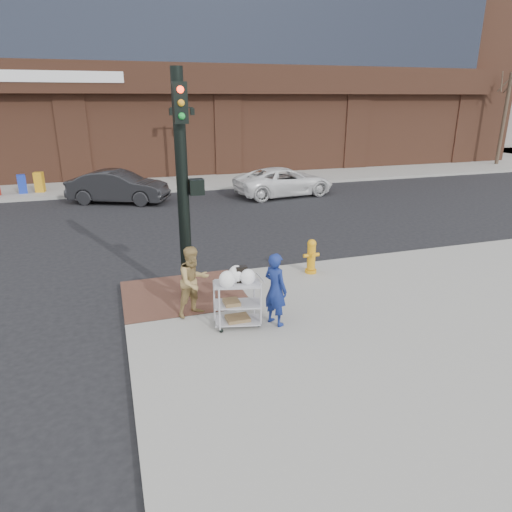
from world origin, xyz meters
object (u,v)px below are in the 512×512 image
object	(u,v)px
pedestrian_tan	(194,281)
sedan_dark	(118,187)
minivan_white	(284,182)
utility_cart	(237,300)
traffic_signal_pole	(184,182)
woman_blue	(276,289)
fire_hydrant	(311,256)
lamp_post	(183,136)

from	to	relation	value
pedestrian_tan	sedan_dark	bearing A→B (deg)	71.32
minivan_white	utility_cart	world-z (taller)	utility_cart
pedestrian_tan	sedan_dark	distance (m)	12.69
traffic_signal_pole	woman_blue	xyz separation A→B (m)	(1.43, -1.94, -1.92)
minivan_white	fire_hydrant	distance (m)	10.86
traffic_signal_pole	minivan_white	bearing A→B (deg)	58.65
pedestrian_tan	utility_cart	size ratio (longest dim) A/B	1.21
woman_blue	sedan_dark	size ratio (longest dim) A/B	0.34
fire_hydrant	pedestrian_tan	bearing A→B (deg)	-156.09
pedestrian_tan	fire_hydrant	world-z (taller)	pedestrian_tan
woman_blue	pedestrian_tan	world-z (taller)	woman_blue
sedan_dark	minivan_white	bearing A→B (deg)	-71.78
utility_cart	lamp_post	bearing A→B (deg)	83.95
traffic_signal_pole	fire_hydrant	world-z (taller)	traffic_signal_pole
lamp_post	sedan_dark	bearing A→B (deg)	-135.23
lamp_post	woman_blue	size ratio (longest dim) A/B	2.62
traffic_signal_pole	utility_cart	size ratio (longest dim) A/B	3.97
traffic_signal_pole	sedan_dark	bearing A→B (deg)	95.72
utility_cart	fire_hydrant	xyz separation A→B (m)	(2.66, 2.27, -0.10)
traffic_signal_pole	sedan_dark	size ratio (longest dim) A/B	1.13
traffic_signal_pole	pedestrian_tan	world-z (taller)	traffic_signal_pole
traffic_signal_pole	fire_hydrant	distance (m)	4.03
pedestrian_tan	minivan_white	distance (m)	13.60
lamp_post	pedestrian_tan	xyz separation A→B (m)	(-2.54, -16.25, -1.71)
lamp_post	minivan_white	size ratio (longest dim) A/B	0.82
utility_cart	minivan_white	bearing A→B (deg)	64.85
traffic_signal_pole	minivan_white	size ratio (longest dim) A/B	1.03
lamp_post	woman_blue	xyz separation A→B (m)	(-1.05, -17.17, -1.71)
fire_hydrant	traffic_signal_pole	bearing A→B (deg)	-171.82
pedestrian_tan	minivan_white	bearing A→B (deg)	37.02
woman_blue	utility_cart	xyz separation A→B (m)	(-0.76, 0.15, -0.19)
pedestrian_tan	fire_hydrant	xyz separation A→B (m)	(3.39, 1.50, -0.29)
lamp_post	pedestrian_tan	distance (m)	16.54
traffic_signal_pole	fire_hydrant	bearing A→B (deg)	8.18
lamp_post	pedestrian_tan	world-z (taller)	lamp_post
woman_blue	fire_hydrant	xyz separation A→B (m)	(1.90, 2.42, -0.29)
minivan_white	fire_hydrant	size ratio (longest dim) A/B	5.29
fire_hydrant	minivan_white	bearing A→B (deg)	72.47
utility_cart	fire_hydrant	bearing A→B (deg)	40.54
minivan_white	traffic_signal_pole	bearing A→B (deg)	141.84
pedestrian_tan	minivan_white	size ratio (longest dim) A/B	0.31
sedan_dark	pedestrian_tan	bearing A→B (deg)	-151.02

